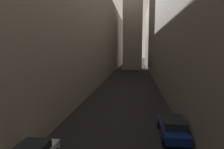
{
  "coord_description": "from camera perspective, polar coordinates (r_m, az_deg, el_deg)",
  "views": [
    {
      "loc": [
        1.47,
        9.92,
        6.85
      ],
      "look_at": [
        0.0,
        21.48,
        5.36
      ],
      "focal_mm": 30.72,
      "sensor_mm": 36.0,
      "label": 1
    }
  ],
  "objects": [
    {
      "name": "ground_plane",
      "position": [
        38.72,
        4.96,
        -2.93
      ],
      "size": [
        264.0,
        264.0,
        0.0
      ],
      "primitive_type": "plane",
      "color": "black"
    },
    {
      "name": "building_block_left",
      "position": [
        42.63,
        -12.37,
        11.91
      ],
      "size": [
        14.25,
        108.0,
        20.81
      ],
      "primitive_type": "cube",
      "color": "gray",
      "rests_on": "ground"
    },
    {
      "name": "parked_car_right_far",
      "position": [
        16.39,
        17.6,
        -14.78
      ],
      "size": [
        2.01,
        4.53,
        1.5
      ],
      "rotation": [
        0.0,
        0.0,
        1.57
      ],
      "color": "navy",
      "rests_on": "ground"
    },
    {
      "name": "building_block_right",
      "position": [
        41.97,
        23.81,
        13.1
      ],
      "size": [
        15.03,
        108.0,
        23.08
      ],
      "primitive_type": "cube",
      "color": "slate",
      "rests_on": "ground"
    }
  ]
}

